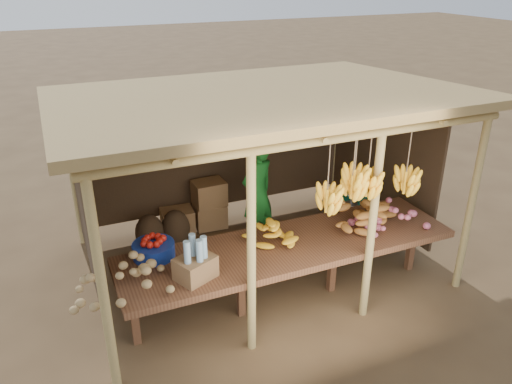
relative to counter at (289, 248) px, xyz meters
name	(u,v)px	position (x,y,z in m)	size (l,w,h in m)	color
ground	(256,262)	(0.00, 0.95, -0.74)	(60.00, 60.00, 0.00)	brown
stall_structure	(260,125)	(0.06, 0.98, 1.18)	(4.70, 3.50, 2.43)	tan
counter	(289,248)	(0.00, 0.00, 0.00)	(3.90, 1.05, 0.80)	brown
potato_heap	(123,277)	(-1.89, -0.20, 0.24)	(0.95, 0.57, 0.36)	#A48554
sweet_potato_heap	(367,210)	(1.09, 0.06, 0.24)	(0.97, 0.58, 0.36)	#BA7530
onion_heap	(392,213)	(1.32, -0.12, 0.24)	(0.88, 0.53, 0.36)	#CA627C
banana_pile	(269,232)	(-0.23, 0.05, 0.23)	(0.59, 0.35, 0.35)	yellow
tomato_basin	(154,248)	(-1.47, 0.35, 0.16)	(0.46, 0.46, 0.24)	navy
bottle_box	(195,263)	(-1.18, -0.23, 0.24)	(0.46, 0.42, 0.47)	olive
vendor	(257,193)	(0.24, 1.46, 0.04)	(0.57, 0.37, 1.56)	#176921
tarp_crate	(349,219)	(1.52, 1.04, -0.43)	(0.76, 0.69, 0.75)	brown
carton_stack	(199,210)	(-0.42, 2.15, -0.41)	(0.99, 0.39, 0.74)	olive
burlap_sacks	(163,228)	(-1.02, 1.97, -0.49)	(0.80, 0.42, 0.56)	#412E1E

